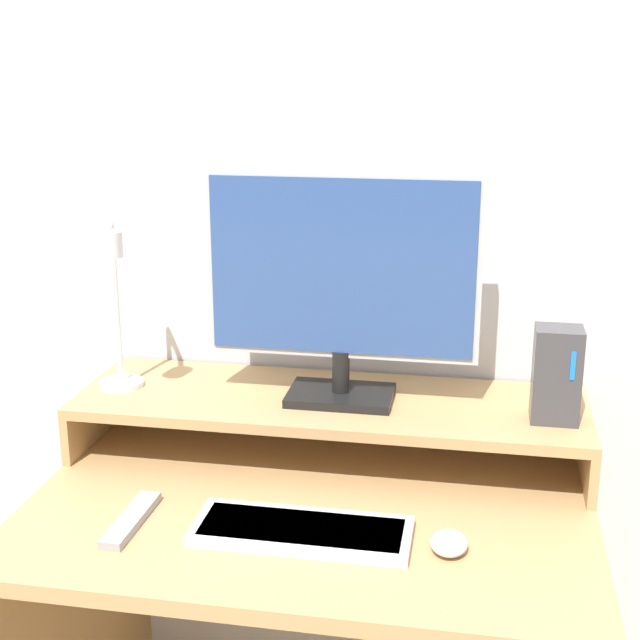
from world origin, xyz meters
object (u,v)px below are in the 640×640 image
desk_lamp (115,303)px  keyboard (302,531)px  remote_control (131,520)px  router_dock (556,375)px  mouse (449,543)px  monitor (342,279)px

desk_lamp → keyboard: bearing=-32.3°
keyboard → remote_control: size_ratio=1.97×
desk_lamp → router_dock: (0.88, 0.03, -0.11)m
desk_lamp → mouse: 0.82m
mouse → monitor: bearing=124.7°
monitor → keyboard: bearing=-92.1°
mouse → remote_control: 0.57m
desk_lamp → remote_control: size_ratio=1.89×
monitor → desk_lamp: monitor is taller
monitor → keyboard: (-0.01, -0.35, -0.37)m
mouse → router_dock: bearing=59.7°
monitor → router_dock: size_ratio=2.94×
mouse → keyboard: bearing=179.1°
monitor → remote_control: bearing=-131.9°
router_dock → mouse: 0.42m
monitor → mouse: (0.24, -0.35, -0.37)m
keyboard → mouse: size_ratio=4.67×
keyboard → monitor: bearing=87.9°
monitor → remote_control: size_ratio=2.85×
desk_lamp → monitor: bearing=8.1°
router_dock → mouse: size_ratio=2.29×
remote_control → keyboard: bearing=2.5°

